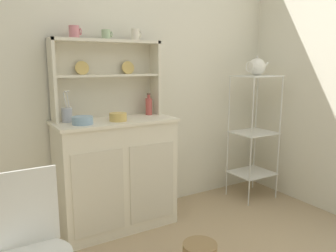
{
  "coord_description": "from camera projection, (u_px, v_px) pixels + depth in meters",
  "views": [
    {
      "loc": [
        -1.15,
        -1.09,
        1.36
      ],
      "look_at": [
        0.17,
        1.12,
        0.87
      ],
      "focal_mm": 35.42,
      "sensor_mm": 36.0,
      "label": 1
    }
  ],
  "objects": [
    {
      "name": "cup_rose_0",
      "position": [
        74.0,
        32.0,
        2.5
      ],
      "size": [
        0.09,
        0.08,
        0.09
      ],
      "color": "#D17A84",
      "rests_on": "hutch_shelf_unit"
    },
    {
      "name": "wire_chair",
      "position": [
        31.0,
        240.0,
        1.6
      ],
      "size": [
        0.36,
        0.36,
        0.85
      ],
      "rotation": [
        0.0,
        0.0,
        -0.36
      ],
      "color": "white",
      "rests_on": "ground"
    },
    {
      "name": "cup_cream_2",
      "position": [
        136.0,
        35.0,
        2.75
      ],
      "size": [
        0.08,
        0.07,
        0.09
      ],
      "color": "silver",
      "rests_on": "hutch_shelf_unit"
    },
    {
      "name": "bowl_mixing_large",
      "position": [
        83.0,
        120.0,
        2.44
      ],
      "size": [
        0.15,
        0.15,
        0.06
      ],
      "primitive_type": "cylinder",
      "color": "#8EB2D1",
      "rests_on": "hutch_cabinet"
    },
    {
      "name": "jam_bottle",
      "position": [
        149.0,
        106.0,
        2.89
      ],
      "size": [
        0.06,
        0.06,
        0.19
      ],
      "color": "#B74C47",
      "rests_on": "hutch_cabinet"
    },
    {
      "name": "hutch_shelf_unit",
      "position": [
        106.0,
        72.0,
        2.72
      ],
      "size": [
        0.9,
        0.18,
        0.63
      ],
      "color": "beige",
      "rests_on": "hutch_cabinet"
    },
    {
      "name": "hutch_cabinet",
      "position": [
        116.0,
        173.0,
        2.73
      ],
      "size": [
        0.96,
        0.45,
        0.91
      ],
      "color": "silver",
      "rests_on": "ground"
    },
    {
      "name": "wall_back",
      "position": [
        122.0,
        76.0,
        2.89
      ],
      "size": [
        3.84,
        0.05,
        2.5
      ],
      "primitive_type": "cube",
      "color": "silver",
      "rests_on": "ground"
    },
    {
      "name": "bowl_floral_medium",
      "position": [
        118.0,
        117.0,
        2.58
      ],
      "size": [
        0.14,
        0.14,
        0.06
      ],
      "primitive_type": "cylinder",
      "color": "#DBB760",
      "rests_on": "hutch_cabinet"
    },
    {
      "name": "bakers_rack",
      "position": [
        254.0,
        127.0,
        3.31
      ],
      "size": [
        0.4,
        0.35,
        1.24
      ],
      "color": "silver",
      "rests_on": "ground"
    },
    {
      "name": "utensil_jar",
      "position": [
        67.0,
        115.0,
        2.52
      ],
      "size": [
        0.08,
        0.08,
        0.24
      ],
      "color": "#B2B7C6",
      "rests_on": "hutch_cabinet"
    },
    {
      "name": "porcelain_teapot",
      "position": [
        257.0,
        67.0,
        3.2
      ],
      "size": [
        0.26,
        0.16,
        0.19
      ],
      "color": "white",
      "rests_on": "bakers_rack"
    },
    {
      "name": "cup_sage_1",
      "position": [
        106.0,
        34.0,
        2.63
      ],
      "size": [
        0.08,
        0.07,
        0.08
      ],
      "color": "#9EB78E",
      "rests_on": "hutch_shelf_unit"
    }
  ]
}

